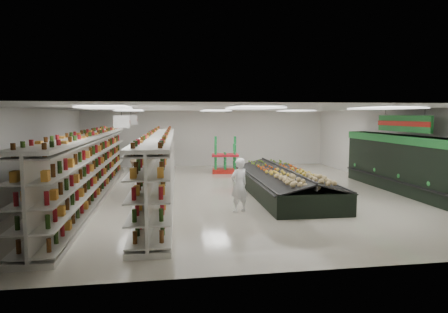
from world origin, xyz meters
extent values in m
plane|color=beige|center=(0.00, 0.00, 0.00)|extent=(16.00, 16.00, 0.00)
cube|color=white|center=(0.00, 0.00, 3.20)|extent=(14.00, 16.00, 0.02)
cube|color=silver|center=(0.00, 8.00, 1.60)|extent=(14.00, 0.02, 3.20)
cube|color=silver|center=(0.00, -8.00, 1.60)|extent=(14.00, 0.02, 3.20)
cube|color=silver|center=(-7.00, 0.00, 1.60)|extent=(0.02, 16.00, 3.20)
cube|color=silver|center=(7.00, 0.00, 1.60)|extent=(0.02, 16.00, 3.20)
cube|color=black|center=(6.55, -1.50, 1.10)|extent=(0.80, 8.00, 2.20)
cube|color=#1F762F|center=(6.53, -1.50, 2.05)|extent=(0.85, 8.00, 0.30)
cube|color=black|center=(6.30, -1.50, 0.55)|extent=(0.55, 7.80, 0.15)
cube|color=beige|center=(6.40, -1.50, 1.35)|extent=(0.45, 7.70, 0.03)
cube|color=beige|center=(6.40, -1.50, 1.65)|extent=(0.45, 7.70, 0.03)
cube|color=white|center=(-3.80, -2.00, 2.75)|extent=(0.50, 0.06, 0.40)
cube|color=red|center=(-3.80, -2.00, 2.75)|extent=(0.52, 0.02, 0.12)
cylinder|color=black|center=(-3.80, -2.00, 3.05)|extent=(0.01, 0.01, 0.50)
cube|color=white|center=(-3.80, 2.00, 2.75)|extent=(0.50, 0.06, 0.40)
cube|color=red|center=(-3.80, 2.00, 2.75)|extent=(0.52, 0.02, 0.12)
cylinder|color=black|center=(-3.80, 2.00, 3.05)|extent=(0.01, 0.01, 0.50)
cube|color=#1F762F|center=(6.25, -1.50, 2.65)|extent=(0.10, 3.20, 0.60)
cube|color=red|center=(6.19, -1.50, 2.65)|extent=(0.03, 3.20, 0.18)
cylinder|color=black|center=(6.25, -2.70, 3.05)|extent=(0.01, 0.01, 0.50)
cylinder|color=black|center=(6.25, -0.30, 3.05)|extent=(0.01, 0.01, 0.50)
cube|color=silver|center=(-5.06, -0.58, 0.07)|extent=(1.13, 13.25, 0.13)
cube|color=silver|center=(-5.06, -0.58, 1.10)|extent=(0.20, 13.25, 2.21)
cube|color=silver|center=(-5.06, -0.58, 2.25)|extent=(1.13, 13.25, 0.09)
cube|color=beige|center=(-5.32, -0.58, 0.20)|extent=(0.62, 13.14, 0.03)
cube|color=beige|center=(-5.32, -0.58, 0.68)|extent=(0.62, 13.14, 0.03)
cube|color=beige|center=(-5.32, -0.58, 1.16)|extent=(0.62, 13.14, 0.03)
cube|color=beige|center=(-5.32, -0.58, 1.65)|extent=(0.62, 13.14, 0.03)
cube|color=beige|center=(-5.32, -0.58, 2.13)|extent=(0.62, 13.14, 0.03)
cube|color=beige|center=(-4.81, -0.59, 0.20)|extent=(0.62, 13.14, 0.03)
cube|color=beige|center=(-4.81, -0.59, 0.68)|extent=(0.62, 13.14, 0.03)
cube|color=beige|center=(-4.81, -0.59, 1.16)|extent=(0.62, 13.14, 0.03)
cube|color=beige|center=(-4.81, -0.59, 1.65)|extent=(0.62, 13.14, 0.03)
cube|color=beige|center=(-4.81, -0.59, 2.13)|extent=(0.62, 13.14, 0.03)
cube|color=silver|center=(-2.64, -0.40, 0.07)|extent=(1.49, 13.12, 0.13)
cube|color=silver|center=(-2.64, -0.40, 1.09)|extent=(0.57, 13.08, 2.18)
cube|color=silver|center=(-2.64, -0.40, 2.23)|extent=(1.49, 13.12, 0.09)
cube|color=beige|center=(-2.89, -0.39, 0.20)|extent=(0.98, 12.99, 0.03)
cube|color=beige|center=(-2.89, -0.39, 0.67)|extent=(0.98, 12.99, 0.03)
cube|color=beige|center=(-2.89, -0.39, 1.15)|extent=(0.98, 12.99, 0.03)
cube|color=beige|center=(-2.89, -0.39, 1.63)|extent=(0.98, 12.99, 0.03)
cube|color=beige|center=(-2.89, -0.39, 2.11)|extent=(0.98, 12.99, 0.03)
cube|color=beige|center=(-2.39, -0.41, 0.20)|extent=(0.98, 12.99, 0.03)
cube|color=beige|center=(-2.39, -0.41, 0.67)|extent=(0.98, 12.99, 0.03)
cube|color=beige|center=(-2.39, -0.41, 1.15)|extent=(0.98, 12.99, 0.03)
cube|color=beige|center=(-2.39, -0.41, 1.63)|extent=(0.98, 12.99, 0.03)
cube|color=beige|center=(-2.39, -0.41, 2.11)|extent=(0.98, 12.99, 0.03)
cube|color=black|center=(1.89, -0.91, 0.35)|extent=(2.53, 6.99, 0.69)
cube|color=#262626|center=(0.74, -0.89, 0.71)|extent=(0.21, 6.95, 0.06)
cube|color=#262626|center=(3.04, -0.94, 0.71)|extent=(0.21, 6.95, 0.06)
cube|color=black|center=(1.27, -0.90, 0.81)|extent=(1.43, 6.87, 0.36)
cube|color=black|center=(2.51, -0.93, 0.81)|extent=(1.43, 6.87, 0.36)
cube|color=#262626|center=(1.89, -0.91, 0.91)|extent=(0.20, 6.85, 0.25)
cube|color=red|center=(0.64, 4.99, 0.11)|extent=(1.39, 1.01, 0.22)
cube|color=red|center=(0.64, 4.99, 0.92)|extent=(1.45, 1.07, 0.11)
imported|color=silver|center=(-0.24, -3.21, 0.83)|extent=(0.72, 0.63, 1.67)
imported|color=#9D8560|center=(-3.67, 3.72, 0.92)|extent=(0.69, 0.97, 1.84)
camera|label=1|loc=(-2.56, -15.02, 2.98)|focal=32.00mm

